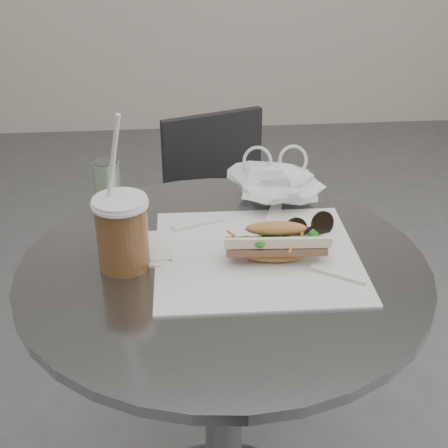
{
  "coord_description": "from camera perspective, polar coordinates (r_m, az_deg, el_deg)",
  "views": [
    {
      "loc": [
        -0.08,
        -0.78,
        1.35
      ],
      "look_at": [
        0.01,
        0.26,
        0.79
      ],
      "focal_mm": 50.0,
      "sensor_mm": 36.0,
      "label": 1
    }
  ],
  "objects": [
    {
      "name": "sandwich_paper",
      "position": [
        1.18,
        3.0,
        -2.86
      ],
      "size": [
        0.39,
        0.36,
        0.0
      ],
      "primitive_type": "cube",
      "rotation": [
        0.0,
        0.0,
        -0.02
      ],
      "color": "white",
      "rests_on": "cafe_table"
    },
    {
      "name": "chair_far",
      "position": [
        1.92,
        0.83,
        -3.31
      ],
      "size": [
        0.42,
        0.45,
        0.76
      ],
      "rotation": [
        0.0,
        0.0,
        3.48
      ],
      "color": "#2C2B2E",
      "rests_on": "ground"
    },
    {
      "name": "plastic_bag",
      "position": [
        1.35,
        4.73,
        3.53
      ],
      "size": [
        0.21,
        0.17,
        0.09
      ],
      "primitive_type": null,
      "rotation": [
        0.0,
        0.0,
        -0.16
      ],
      "color": "white",
      "rests_on": "cafe_table"
    },
    {
      "name": "banh_mi",
      "position": [
        1.14,
        4.75,
        -1.72
      ],
      "size": [
        0.23,
        0.1,
        0.08
      ],
      "rotation": [
        0.0,
        0.0,
        -0.06
      ],
      "color": "#BC8947",
      "rests_on": "sandwich_paper"
    },
    {
      "name": "cafe_table",
      "position": [
        1.32,
        -0.03,
        -13.69
      ],
      "size": [
        0.76,
        0.76,
        0.74
      ],
      "color": "slate",
      "rests_on": "ground"
    },
    {
      "name": "sunglasses",
      "position": [
        1.24,
        7.71,
        -0.4
      ],
      "size": [
        0.11,
        0.06,
        0.05
      ],
      "rotation": [
        0.0,
        0.0,
        0.36
      ],
      "color": "black",
      "rests_on": "cafe_table"
    },
    {
      "name": "drink_can",
      "position": [
        1.35,
        -10.59,
        3.57
      ],
      "size": [
        0.06,
        0.06,
        0.11
      ],
      "color": "#5D9B5A",
      "rests_on": "cafe_table"
    },
    {
      "name": "napkin_stack",
      "position": [
        1.2,
        -7.54,
        -2.18
      ],
      "size": [
        0.15,
        0.15,
        0.01
      ],
      "color": "white",
      "rests_on": "cafe_table"
    },
    {
      "name": "iced_coffee",
      "position": [
        1.13,
        -9.29,
        -0.7
      ],
      "size": [
        0.1,
        0.1,
        0.29
      ],
      "color": "brown",
      "rests_on": "cafe_table"
    }
  ]
}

